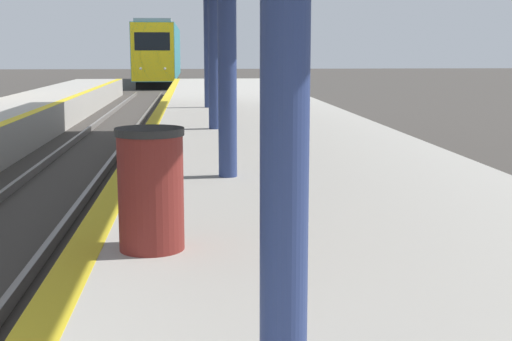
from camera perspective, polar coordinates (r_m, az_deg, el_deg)
The scene contains 2 objects.
train at distance 56.17m, azimuth -7.71°, elevation 9.27°, with size 2.79×20.25×4.57m.
trash_bin at distance 5.75m, azimuth -8.42°, elevation -1.47°, with size 0.55×0.55×0.99m.
Camera 1 is at (2.56, -1.62, 2.51)m, focal length 50.00 mm.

